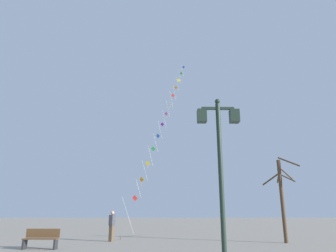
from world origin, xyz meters
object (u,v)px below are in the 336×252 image
object	(u,v)px
park_bench	(41,239)
bare_tree	(282,195)
kite_flyer	(112,225)
twin_lantern_lamp_post	(220,148)
kite_train	(164,120)

from	to	relation	value
park_bench	bare_tree	bearing A→B (deg)	15.25
park_bench	kite_flyer	bearing A→B (deg)	58.56
twin_lantern_lamp_post	kite_flyer	distance (m)	11.35
twin_lantern_lamp_post	kite_flyer	size ratio (longest dim) A/B	2.94
twin_lantern_lamp_post	park_bench	world-z (taller)	twin_lantern_lamp_post
twin_lantern_lamp_post	park_bench	size ratio (longest dim) A/B	3.11
twin_lantern_lamp_post	kite_train	world-z (taller)	kite_train
kite_flyer	bare_tree	world-z (taller)	bare_tree
twin_lantern_lamp_post	bare_tree	world-z (taller)	twin_lantern_lamp_post
twin_lantern_lamp_post	kite_train	xyz separation A→B (m)	(-1.59, 18.79, 6.63)
kite_train	kite_flyer	distance (m)	13.07
twin_lantern_lamp_post	kite_flyer	xyz separation A→B (m)	(-4.67, 10.02, -2.57)
kite_train	kite_flyer	bearing A→B (deg)	-109.37
kite_flyer	park_bench	size ratio (longest dim) A/B	1.06
twin_lantern_lamp_post	kite_train	distance (m)	19.99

